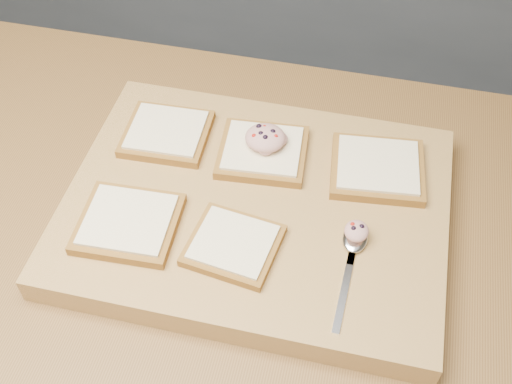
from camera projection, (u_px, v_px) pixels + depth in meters
island_counter at (205, 374)px, 1.22m from camera, size 2.00×0.80×0.90m
cutting_board at (256, 209)px, 0.88m from camera, size 0.51×0.39×0.04m
bread_far_left at (167, 133)px, 0.94m from camera, size 0.13×0.12×0.02m
bread_far_center at (263, 151)px, 0.92m from camera, size 0.13×0.12×0.02m
bread_far_right at (377, 168)px, 0.90m from camera, size 0.14×0.13×0.02m
bread_near_left at (128, 223)px, 0.83m from camera, size 0.13×0.12×0.02m
bread_near_center at (233, 245)px, 0.81m from camera, size 0.12×0.11×0.02m
tuna_salad_dollop at (265, 138)px, 0.90m from camera, size 0.06×0.05×0.03m
spoon at (354, 245)px, 0.81m from camera, size 0.03×0.16×0.01m
spoon_salad at (357, 231)px, 0.81m from camera, size 0.03×0.03×0.02m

